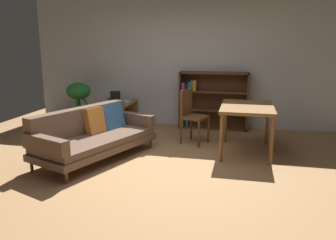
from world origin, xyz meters
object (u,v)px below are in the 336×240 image
at_px(desk_speaker, 115,99).
at_px(bookshelf, 210,100).
at_px(potted_floor_plant, 79,96).
at_px(media_console, 121,116).
at_px(fabric_couch, 93,134).
at_px(open_laptop, 121,101).
at_px(dining_table, 247,111).
at_px(dining_chair_near, 191,113).

distance_m(desk_speaker, bookshelf, 1.95).
bearing_deg(potted_floor_plant, bookshelf, 10.96).
xyz_separation_m(media_console, bookshelf, (1.79, 0.51, 0.33)).
xyz_separation_m(fabric_couch, potted_floor_plant, (-1.13, 1.76, 0.30)).
relative_size(media_console, open_laptop, 2.34).
bearing_deg(open_laptop, media_console, -70.74).
bearing_deg(desk_speaker, dining_table, -15.62).
xyz_separation_m(fabric_couch, dining_table, (2.33, 0.76, 0.32)).
bearing_deg(media_console, dining_chair_near, -23.02).
distance_m(open_laptop, potted_floor_plant, 0.88).
bearing_deg(media_console, dining_table, -21.89).
height_order(fabric_couch, dining_chair_near, dining_chair_near).
xyz_separation_m(media_console, open_laptop, (-0.08, 0.22, 0.29)).
relative_size(media_console, desk_speaker, 3.79).
bearing_deg(desk_speaker, fabric_couch, -82.61).
distance_m(open_laptop, dining_chair_near, 1.88).
xyz_separation_m(open_laptop, potted_floor_plant, (-0.84, -0.23, 0.11)).
bearing_deg(dining_chair_near, fabric_couch, -141.11).
distance_m(media_console, dining_table, 2.77).
distance_m(fabric_couch, open_laptop, 2.03).
relative_size(media_console, dining_chair_near, 1.17).
xyz_separation_m(open_laptop, bookshelf, (1.86, 0.29, 0.04)).
bearing_deg(dining_table, dining_chair_near, 160.02).
bearing_deg(media_console, bookshelf, 15.78).
bearing_deg(open_laptop, dining_table, -25.31).
bearing_deg(dining_table, open_laptop, 154.69).
bearing_deg(fabric_couch, dining_chair_near, 38.89).
bearing_deg(bookshelf, dining_chair_near, -99.81).
xyz_separation_m(fabric_couch, open_laptop, (-0.29, 2.00, 0.18)).
relative_size(desk_speaker, potted_floor_plant, 0.31).
height_order(open_laptop, potted_floor_plant, potted_floor_plant).
relative_size(open_laptop, dining_table, 0.41).
xyz_separation_m(potted_floor_plant, dining_table, (3.45, -1.00, 0.02)).
xyz_separation_m(potted_floor_plant, dining_chair_near, (2.50, -0.65, -0.13)).
height_order(media_console, dining_chair_near, dining_chair_near).
bearing_deg(potted_floor_plant, dining_table, -16.17).
bearing_deg(fabric_couch, bookshelf, 55.41).
distance_m(potted_floor_plant, dining_table, 3.60).
xyz_separation_m(potted_floor_plant, bookshelf, (2.70, 0.52, -0.08)).
relative_size(potted_floor_plant, dining_table, 0.80).
xyz_separation_m(open_laptop, dining_chair_near, (1.66, -0.89, -0.02)).
bearing_deg(potted_floor_plant, fabric_couch, -57.38).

